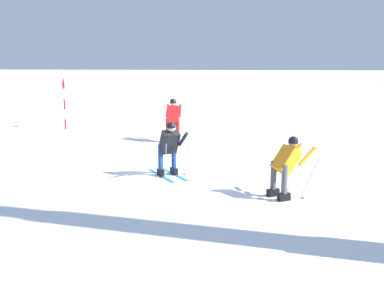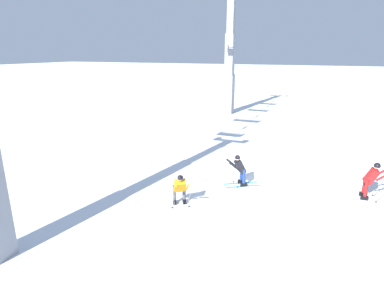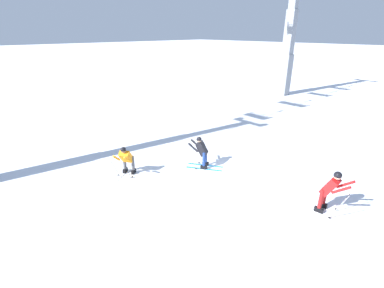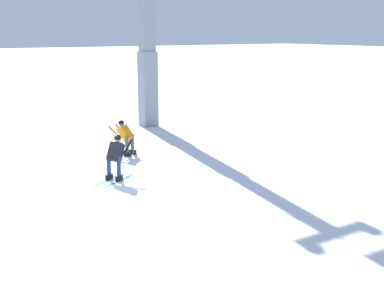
{
  "view_description": "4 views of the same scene",
  "coord_description": "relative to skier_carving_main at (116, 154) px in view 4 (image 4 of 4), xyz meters",
  "views": [
    {
      "loc": [
        -1.39,
        13.07,
        2.93
      ],
      "look_at": [
        -0.3,
        2.97,
        1.15
      ],
      "focal_mm": 44.69,
      "sensor_mm": 36.0,
      "label": 1
    },
    {
      "loc": [
        -12.38,
        -1.71,
        5.78
      ],
      "look_at": [
        -0.09,
        3.37,
        1.84
      ],
      "focal_mm": 29.49,
      "sensor_mm": 36.0,
      "label": 2
    },
    {
      "loc": [
        -7.43,
        -6.37,
        5.66
      ],
      "look_at": [
        0.65,
        2.12,
        0.81
      ],
      "focal_mm": 25.8,
      "sensor_mm": 36.0,
      "label": 3
    },
    {
      "loc": [
        14.79,
        -5.04,
        4.6
      ],
      "look_at": [
        1.51,
        3.49,
        1.08
      ],
      "focal_mm": 47.42,
      "sensor_mm": 36.0,
      "label": 4
    }
  ],
  "objects": [
    {
      "name": "skier_distant_uphill",
      "position": [
        -2.78,
        1.65,
        -0.05
      ],
      "size": [
        1.68,
        1.36,
        1.47
      ],
      "color": "white",
      "rests_on": "ground_plane"
    },
    {
      "name": "ground_plane",
      "position": [
        -0.46,
        -1.31,
        -0.81
      ],
      "size": [
        260.0,
        260.0,
        0.0
      ],
      "primitive_type": "plane",
      "color": "white"
    },
    {
      "name": "skier_carving_main",
      "position": [
        0.0,
        0.0,
        0.0
      ],
      "size": [
        1.3,
        1.6,
        1.54
      ],
      "color": "#198CCC",
      "rests_on": "ground_plane"
    },
    {
      "name": "lift_tower_near",
      "position": [
        -7.7,
        5.23,
        3.97
      ],
      "size": [
        0.74,
        2.34,
        11.5
      ],
      "color": "gray",
      "rests_on": "ground_plane"
    }
  ]
}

